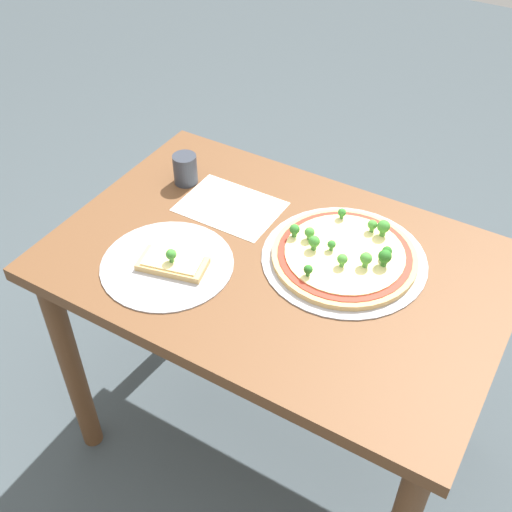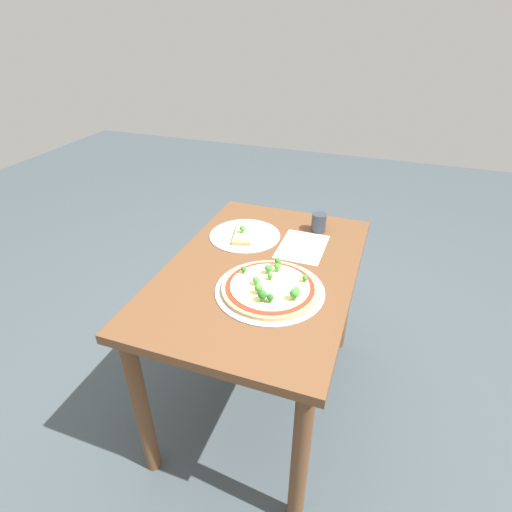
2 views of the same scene
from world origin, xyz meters
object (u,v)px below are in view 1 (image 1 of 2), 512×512
object	(u,v)px
pizza_tray_slice	(169,264)
drinking_cup	(185,169)
pizza_tray_whole	(345,255)
dining_table	(277,294)

from	to	relation	value
pizza_tray_slice	drinking_cup	bearing A→B (deg)	118.58
pizza_tray_slice	drinking_cup	xyz separation A→B (m)	(-0.16, 0.30, 0.04)
pizza_tray_whole	dining_table	bearing A→B (deg)	-149.68
dining_table	pizza_tray_slice	xyz separation A→B (m)	(-0.21, -0.15, 0.13)
dining_table	drinking_cup	distance (m)	0.43
drinking_cup	pizza_tray_whole	bearing A→B (deg)	-7.43
dining_table	pizza_tray_whole	world-z (taller)	pizza_tray_whole
pizza_tray_slice	drinking_cup	world-z (taller)	drinking_cup
pizza_tray_whole	pizza_tray_slice	bearing A→B (deg)	-146.10
pizza_tray_slice	drinking_cup	distance (m)	0.35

